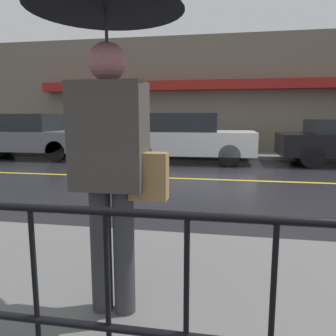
{
  "coord_description": "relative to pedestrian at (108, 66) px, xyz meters",
  "views": [
    {
      "loc": [
        -1.03,
        -7.4,
        1.42
      ],
      "look_at": [
        -1.72,
        -3.5,
        0.8
      ],
      "focal_mm": 35.0,
      "sensor_mm": 36.0,
      "label": 1
    }
  ],
  "objects": [
    {
      "name": "sidewalk_far",
      "position": [
        1.75,
        10.16,
        -1.67
      ],
      "size": [
        28.0,
        1.79,
        0.11
      ],
      "color": "#60605E",
      "rests_on": "ground_plane"
    },
    {
      "name": "ground_plane",
      "position": [
        1.75,
        5.42,
        -1.73
      ],
      "size": [
        80.0,
        80.0,
        0.0
      ],
      "primitive_type": "plane",
      "color": "black"
    },
    {
      "name": "car_white",
      "position": [
        -0.48,
        8.35,
        -0.95
      ],
      "size": [
        4.11,
        1.9,
        1.53
      ],
      "color": "silver",
      "rests_on": "ground_plane"
    },
    {
      "name": "building_storefront",
      "position": [
        1.75,
        11.17,
        0.55
      ],
      "size": [
        28.0,
        0.85,
        4.51
      ],
      "color": "#706656",
      "rests_on": "ground_plane"
    },
    {
      "name": "car_grey",
      "position": [
        -6.08,
        8.35,
        -0.96
      ],
      "size": [
        4.71,
        1.76,
        1.51
      ],
      "color": "slate",
      "rests_on": "ground_plane"
    },
    {
      "name": "pedestrian",
      "position": [
        0.0,
        0.0,
        0.0
      ],
      "size": [
        0.95,
        0.95,
        2.16
      ],
      "rotation": [
        0.0,
        0.0,
        3.14
      ],
      "color": "#333338",
      "rests_on": "sidewalk_near"
    },
    {
      "name": "lane_marking",
      "position": [
        1.75,
        5.42,
        -1.72
      ],
      "size": [
        25.2,
        0.12,
        0.01
      ],
      "color": "gold",
      "rests_on": "ground_plane"
    }
  ]
}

